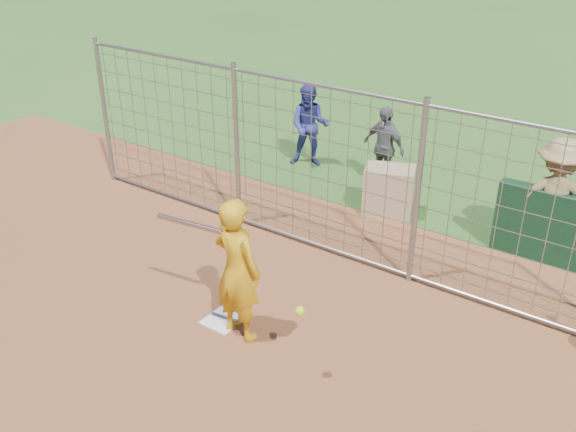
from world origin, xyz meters
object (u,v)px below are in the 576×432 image
Objects in this scene: bystander_a at (310,126)px; bystander_c at (554,200)px; equipment_bin at (389,191)px; bystander_b at (383,147)px; batter at (237,270)px.

bystander_a is 4.85m from bystander_c.
bystander_a is 2.46m from equipment_bin.
batter is at bearing -70.05° from bystander_b.
equipment_bin is (0.59, -0.91, -0.35)m from bystander_b.
batter is 2.27× the size of equipment_bin.
bystander_c is at bearing -116.31° from batter.
bystander_c reaches higher than batter.
bystander_b is (-0.63, 4.87, -0.16)m from batter.
bystander_c is 2.59m from equipment_bin.
bystander_a is 0.87× the size of bystander_c.
bystander_b is 1.14m from equipment_bin.
batter is 1.21× the size of bystander_b.
batter is at bearing -110.08° from equipment_bin.
equipment_bin is at bearing -83.75° from batter.
bystander_a is 1.62m from bystander_b.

